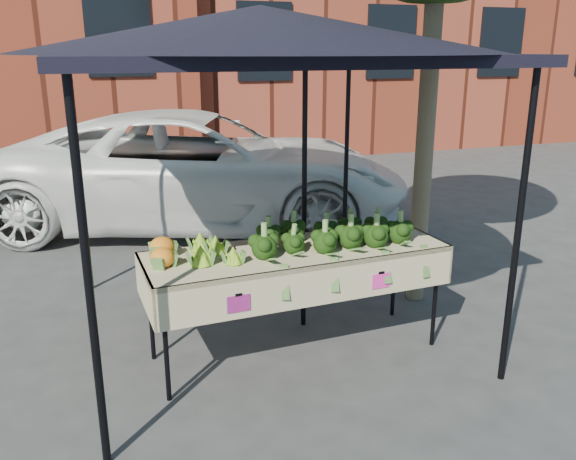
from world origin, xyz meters
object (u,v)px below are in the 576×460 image
object	(u,v)px
table	(296,302)
vehicle	(193,11)
street_tree	(432,45)
canopy	(262,178)

from	to	relation	value
table	vehicle	distance (m)	4.66
table	street_tree	size ratio (longest dim) A/B	0.50
vehicle	table	bearing A→B (deg)	-160.04
street_tree	canopy	bearing A→B (deg)	-175.58
table	vehicle	bearing A→B (deg)	89.76
canopy	vehicle	xyz separation A→B (m)	(0.13, 3.44, 1.51)
canopy	street_tree	size ratio (longest dim) A/B	0.65
table	vehicle	size ratio (longest dim) A/B	0.42
table	street_tree	distance (m)	2.60
table	canopy	bearing A→B (deg)	101.97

